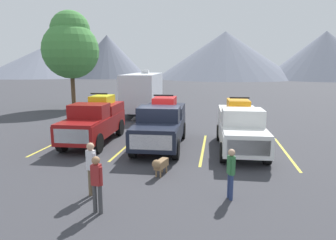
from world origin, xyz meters
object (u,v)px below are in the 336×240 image
object	(u,v)px
pickup_truck_a	(95,120)
person_c	(97,181)
pickup_truck_c	(240,126)
dog	(160,164)
person_b	(231,170)
person_a	(91,166)
camper_trailer_a	(144,91)
pickup_truck_b	(161,123)

from	to	relation	value
pickup_truck_a	person_c	xyz separation A→B (m)	(3.24, -7.41, -0.24)
pickup_truck_c	dog	world-z (taller)	pickup_truck_c
person_b	pickup_truck_c	bearing A→B (deg)	83.38
person_b	dog	distance (m)	2.95
pickup_truck_a	person_a	distance (m)	6.94
pickup_truck_c	camper_trailer_a	bearing A→B (deg)	126.22
pickup_truck_c	pickup_truck_a	bearing A→B (deg)	178.18
camper_trailer_a	person_c	bearing A→B (deg)	-79.94
camper_trailer_a	person_b	distance (m)	17.13
pickup_truck_b	person_a	world-z (taller)	pickup_truck_b
camper_trailer_a	dog	bearing A→B (deg)	-73.49
pickup_truck_a	camper_trailer_a	xyz separation A→B (m)	(0.19, 9.84, 0.75)
pickup_truck_a	pickup_truck_c	world-z (taller)	pickup_truck_a
person_b	person_c	distance (m)	3.98
pickup_truck_a	dog	distance (m)	6.26
pickup_truck_a	pickup_truck_b	distance (m)	3.67
person_a	dog	world-z (taller)	person_a
person_c	pickup_truck_b	bearing A→B (deg)	86.64
pickup_truck_c	person_a	bearing A→B (deg)	-128.58
pickup_truck_a	person_b	world-z (taller)	pickup_truck_a
person_a	person_c	xyz separation A→B (m)	(0.60, -0.99, -0.05)
camper_trailer_a	dog	distance (m)	14.92
pickup_truck_c	person_b	bearing A→B (deg)	-96.62
pickup_truck_c	person_a	world-z (taller)	pickup_truck_c
pickup_truck_b	person_c	world-z (taller)	pickup_truck_b
pickup_truck_c	person_c	distance (m)	8.37
pickup_truck_a	pickup_truck_b	bearing A→B (deg)	-3.39
pickup_truck_b	dog	distance (m)	4.30
person_b	dog	size ratio (longest dim) A/B	1.54
pickup_truck_a	person_b	distance (m)	9.08
pickup_truck_c	person_a	distance (m)	7.90
pickup_truck_b	dog	world-z (taller)	pickup_truck_b
person_b	person_c	size ratio (longest dim) A/B	0.97
pickup_truck_a	pickup_truck_c	distance (m)	7.57
dog	pickup_truck_c	bearing A→B (deg)	52.65
person_c	person_b	bearing A→B (deg)	22.64
dog	person_c	bearing A→B (deg)	-111.02
person_b	pickup_truck_b	bearing A→B (deg)	119.86
pickup_truck_b	pickup_truck_c	size ratio (longest dim) A/B	1.00
person_c	pickup_truck_c	bearing A→B (deg)	58.89
camper_trailer_a	pickup_truck_a	bearing A→B (deg)	-91.08
pickup_truck_b	person_b	distance (m)	6.53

